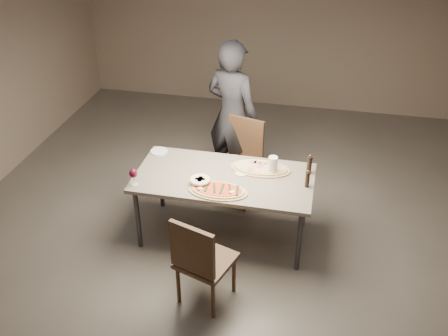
% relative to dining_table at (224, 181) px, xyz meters
% --- Properties ---
extents(room, '(7.00, 7.00, 7.00)m').
position_rel_dining_table_xyz_m(room, '(0.00, 0.00, 0.71)').
color(room, '#544E48').
rests_on(room, ground).
extents(dining_table, '(1.80, 0.90, 0.75)m').
position_rel_dining_table_xyz_m(dining_table, '(0.00, 0.00, 0.00)').
color(dining_table, slate).
rests_on(dining_table, ground).
extents(zucchini_pizza, '(0.58, 0.32, 0.05)m').
position_rel_dining_table_xyz_m(zucchini_pizza, '(0.00, -0.28, 0.07)').
color(zucchini_pizza, tan).
rests_on(zucchini_pizza, dining_table).
extents(ham_pizza, '(0.62, 0.34, 0.04)m').
position_rel_dining_table_xyz_m(ham_pizza, '(0.34, 0.21, 0.07)').
color(ham_pizza, tan).
rests_on(ham_pizza, dining_table).
extents(bread_basket, '(0.20, 0.20, 0.07)m').
position_rel_dining_table_xyz_m(bread_basket, '(-0.20, -0.20, 0.10)').
color(bread_basket, '#EDE6C1').
rests_on(bread_basket, dining_table).
extents(oil_dish, '(0.12, 0.12, 0.01)m').
position_rel_dining_table_xyz_m(oil_dish, '(0.16, 0.08, 0.06)').
color(oil_dish, white).
rests_on(oil_dish, dining_table).
extents(pepper_mill_left, '(0.05, 0.05, 0.21)m').
position_rel_dining_table_xyz_m(pepper_mill_left, '(0.83, 0.25, 0.16)').
color(pepper_mill_left, black).
rests_on(pepper_mill_left, dining_table).
extents(pepper_mill_right, '(0.05, 0.05, 0.19)m').
position_rel_dining_table_xyz_m(pepper_mill_right, '(0.83, -0.01, 0.14)').
color(pepper_mill_right, black).
rests_on(pepper_mill_right, dining_table).
extents(carafe, '(0.09, 0.09, 0.19)m').
position_rel_dining_table_xyz_m(carafe, '(0.47, 0.16, 0.15)').
color(carafe, silver).
rests_on(carafe, dining_table).
extents(wine_glass, '(0.08, 0.08, 0.18)m').
position_rel_dining_table_xyz_m(wine_glass, '(-0.83, -0.33, 0.18)').
color(wine_glass, silver).
rests_on(wine_glass, dining_table).
extents(side_plate, '(0.19, 0.19, 0.01)m').
position_rel_dining_table_xyz_m(side_plate, '(-0.80, 0.34, 0.06)').
color(side_plate, white).
rests_on(side_plate, dining_table).
extents(chair_near, '(0.57, 0.57, 0.95)m').
position_rel_dining_table_xyz_m(chair_near, '(0.01, -1.00, -0.16)').
color(chair_near, '#432C1C').
rests_on(chair_near, ground).
extents(chair_far, '(0.57, 0.57, 0.98)m').
position_rel_dining_table_xyz_m(chair_far, '(0.04, 0.78, -0.14)').
color(chair_far, '#432C1C').
rests_on(chair_far, ground).
extents(diner, '(0.78, 0.65, 1.82)m').
position_rel_dining_table_xyz_m(diner, '(-0.13, 1.07, 0.22)').
color(diner, black).
rests_on(diner, ground).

